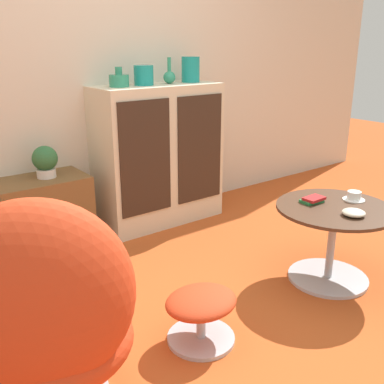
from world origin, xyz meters
TOP-DOWN VIEW (x-y plane):
  - ground_plane at (0.00, 0.00)m, footprint 12.00×12.00m
  - wall_back at (0.00, 1.65)m, footprint 6.40×0.06m
  - sideboard at (0.43, 1.42)m, footprint 0.96×0.41m
  - tv_console at (-0.48, 1.44)m, footprint 0.59×0.37m
  - egg_chair at (-1.00, 0.02)m, footprint 0.84×0.81m
  - ottoman at (-0.26, 0.03)m, footprint 0.35×0.32m
  - coffee_table at (0.70, 0.02)m, footprint 0.66×0.66m
  - vase_leftmost at (0.12, 1.42)m, footprint 0.14×0.14m
  - vase_inner_left at (0.32, 1.42)m, footprint 0.14×0.14m
  - vase_inner_right at (0.54, 1.42)m, footprint 0.09×0.09m
  - vase_rightmost at (0.73, 1.42)m, footprint 0.14×0.14m
  - potted_plant at (-0.43, 1.44)m, footprint 0.16×0.16m
  - teacup at (0.88, 0.03)m, footprint 0.13×0.13m
  - book_stack at (0.65, 0.15)m, footprint 0.14×0.10m
  - bowl at (0.66, -0.12)m, footprint 0.12×0.12m

SIDE VIEW (x-z plane):
  - ground_plane at x=0.00m, z-range 0.00..0.00m
  - ottoman at x=-0.26m, z-range 0.04..0.30m
  - tv_console at x=-0.48m, z-range 0.00..0.50m
  - coffee_table at x=0.70m, z-range 0.06..0.52m
  - egg_chair at x=-1.00m, z-range -0.04..0.86m
  - book_stack at x=0.65m, z-range 0.46..0.49m
  - bowl at x=0.66m, z-range 0.46..0.50m
  - teacup at x=0.88m, z-range 0.45..0.51m
  - sideboard at x=0.43m, z-range 0.00..1.05m
  - potted_plant at x=-0.43m, z-range 0.51..0.72m
  - vase_leftmost at x=0.12m, z-range 1.03..1.16m
  - vase_inner_right at x=0.54m, z-range 1.01..1.20m
  - vase_inner_left at x=0.32m, z-range 1.05..1.19m
  - vase_rightmost at x=0.73m, z-range 1.05..1.24m
  - wall_back at x=0.00m, z-range 0.00..2.60m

